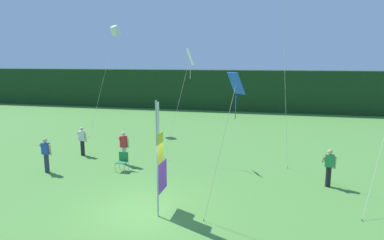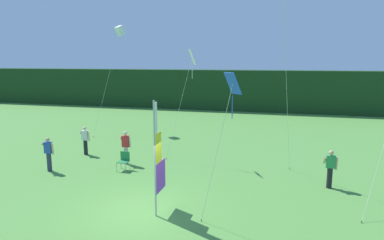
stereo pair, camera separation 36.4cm
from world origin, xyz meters
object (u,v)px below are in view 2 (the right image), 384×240
Objects in this scene: banner_flag at (158,160)px; folding_chair at (124,160)px; kite_white_diamond_3 at (191,62)px; kite_white_box_1 at (120,31)px; person_mid_field at (330,168)px; person_far_left at (85,140)px; kite_blue_diamond_4 at (231,92)px; person_far_right at (49,153)px; person_near_banner at (126,147)px.

banner_flag reaches higher than folding_chair.
kite_white_box_1 is at bearing 137.45° from kite_white_diamond_3.
kite_white_box_1 is (-4.78, 9.64, 6.97)m from folding_chair.
person_mid_field is (6.13, 4.02, -1.06)m from banner_flag.
person_mid_field is at bearing 0.16° from folding_chair.
person_far_left is 3.87m from folding_chair.
kite_blue_diamond_4 is at bearing -13.31° from banner_flag.
person_far_right is at bearing 159.29° from kite_blue_diamond_4.
folding_chair is (3.33, -1.94, -0.35)m from person_far_left.
person_mid_field reaches higher than person_far_left.
folding_chair is 0.18× the size of kite_blue_diamond_4.
person_far_left is (-6.62, 5.93, -1.07)m from banner_flag.
kite_white_diamond_3 reaches higher than folding_chair.
person_mid_field is 9.43m from folding_chair.
banner_flag is 3.60m from kite_blue_diamond_4.
person_far_left is at bearing 149.81° from folding_chair.
person_far_right is at bearing -147.32° from kite_white_diamond_3.
folding_chair is 12.82m from kite_white_box_1.
kite_white_diamond_3 is 1.19× the size of kite_blue_diamond_4.
kite_white_diamond_3 is (5.99, 0.87, 4.38)m from person_far_left.
kite_white_box_1 reaches higher than person_mid_field.
banner_flag is 8.95m from person_far_left.
person_mid_field is at bearing -8.52° from person_far_left.
person_far_left is 0.27× the size of kite_white_diamond_3.
folding_chair is at bearing 17.70° from person_far_right.
banner_flag is at bearing -53.59° from person_near_banner.
kite_white_diamond_3 is (-6.76, 2.78, 4.37)m from person_mid_field.
banner_flag is at bearing -50.50° from folding_chair.
banner_flag is 0.51× the size of kite_white_box_1.
person_mid_field is at bearing -34.09° from kite_white_box_1.
person_far_right is (-0.09, -3.03, 0.03)m from person_far_left.
person_near_banner is 11.80m from kite_white_box_1.
person_near_banner is 5.59m from kite_white_diamond_3.
kite_white_diamond_3 is (-0.63, 6.80, 3.31)m from banner_flag.
person_mid_field is 6.81m from kite_blue_diamond_4.
person_near_banner is 1.04m from folding_chair.
folding_chair is at bearing -179.84° from person_mid_field.
person_near_banner is 1.03× the size of person_far_right.
person_near_banner is at bearing 109.58° from folding_chair.
person_far_left is (-3.01, 1.03, -0.06)m from person_near_banner.
kite_blue_diamond_4 is (10.64, -14.23, -3.10)m from kite_white_box_1.
banner_flag reaches higher than person_mid_field.
person_near_banner is at bearing 138.32° from kite_blue_diamond_4.
person_far_right is at bearing -147.19° from person_near_banner.
kite_white_diamond_3 is at bearing 8.28° from person_far_left.
person_mid_field is at bearing -22.37° from kite_white_diamond_3.
kite_blue_diamond_4 is at bearing -53.23° from kite_white_box_1.
kite_white_diamond_3 is at bearing 95.28° from banner_flag.
folding_chair is 0.11× the size of kite_white_box_1.
person_near_banner reaches higher than folding_chair.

